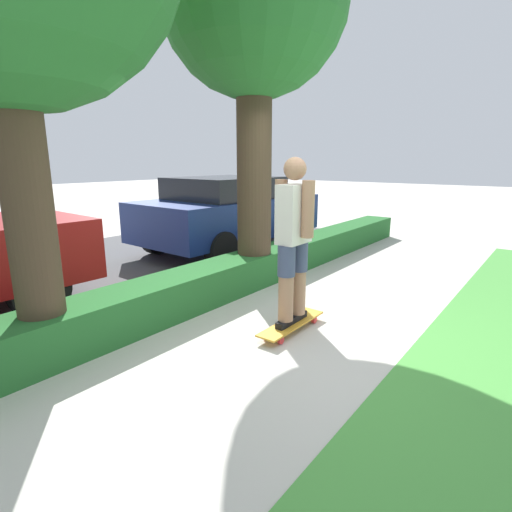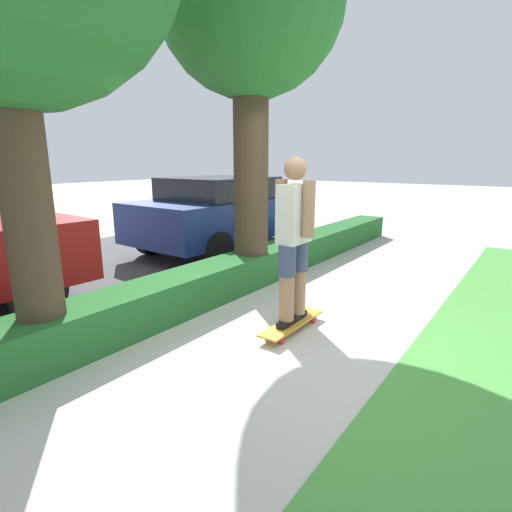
{
  "view_description": "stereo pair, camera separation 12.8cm",
  "coord_description": "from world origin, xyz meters",
  "px_view_note": "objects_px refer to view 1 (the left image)",
  "views": [
    {
      "loc": [
        -3.32,
        -2.02,
        1.83
      ],
      "look_at": [
        0.06,
        0.6,
        0.81
      ],
      "focal_mm": 28.0,
      "sensor_mm": 36.0,
      "label": 1
    },
    {
      "loc": [
        -3.4,
        -1.92,
        1.83
      ],
      "look_at": [
        0.06,
        0.6,
        0.81
      ],
      "focal_mm": 28.0,
      "sensor_mm": 36.0,
      "label": 2
    }
  ],
  "objects_px": {
    "tree_mid": "(254,8)",
    "parked_car_middle": "(228,212)",
    "skater_person": "(293,238)",
    "skateboard": "(292,324)"
  },
  "relations": [
    {
      "from": "tree_mid",
      "to": "parked_car_middle",
      "type": "height_order",
      "value": "tree_mid"
    },
    {
      "from": "skateboard",
      "to": "skater_person",
      "type": "relative_size",
      "value": 0.57
    },
    {
      "from": "tree_mid",
      "to": "parked_car_middle",
      "type": "distance_m",
      "value": 3.85
    },
    {
      "from": "skater_person",
      "to": "parked_car_middle",
      "type": "xyz_separation_m",
      "value": [
        2.68,
        3.29,
        -0.25
      ]
    },
    {
      "from": "skateboard",
      "to": "tree_mid",
      "type": "bearing_deg",
      "value": 51.11
    },
    {
      "from": "skateboard",
      "to": "parked_car_middle",
      "type": "relative_size",
      "value": 0.25
    },
    {
      "from": "parked_car_middle",
      "to": "skater_person",
      "type": "bearing_deg",
      "value": -127.58
    },
    {
      "from": "tree_mid",
      "to": "skateboard",
      "type": "bearing_deg",
      "value": -128.89
    },
    {
      "from": "tree_mid",
      "to": "parked_car_middle",
      "type": "xyz_separation_m",
      "value": [
        1.55,
        1.88,
        -2.99
      ]
    },
    {
      "from": "skateboard",
      "to": "parked_car_middle",
      "type": "distance_m",
      "value": 4.31
    }
  ]
}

